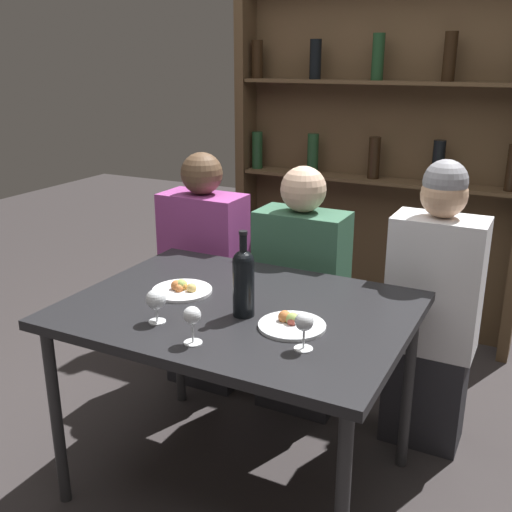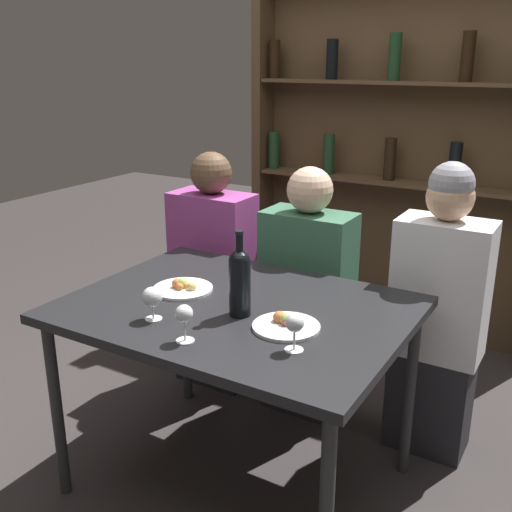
{
  "view_description": "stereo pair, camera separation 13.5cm",
  "coord_description": "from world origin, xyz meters",
  "px_view_note": "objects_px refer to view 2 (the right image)",
  "views": [
    {
      "loc": [
        0.98,
        -1.77,
        1.64
      ],
      "look_at": [
        0.0,
        0.14,
        0.92
      ],
      "focal_mm": 42.0,
      "sensor_mm": 36.0,
      "label": 1
    },
    {
      "loc": [
        1.09,
        -1.7,
        1.64
      ],
      "look_at": [
        0.0,
        0.14,
        0.92
      ],
      "focal_mm": 42.0,
      "sensor_mm": 36.0,
      "label": 2
    }
  ],
  "objects_px": {
    "wine_glass_0": "(184,316)",
    "seated_person_left": "(214,279)",
    "seated_person_center": "(307,301)",
    "food_plate_1": "(183,287)",
    "seated_person_right": "(438,319)",
    "wine_bottle": "(240,279)",
    "wine_glass_2": "(152,298)",
    "wine_glass_1": "(295,325)",
    "food_plate_0": "(286,325)"
  },
  "relations": [
    {
      "from": "wine_glass_2",
      "to": "seated_person_right",
      "type": "bearing_deg",
      "value": 49.2
    },
    {
      "from": "wine_glass_0",
      "to": "seated_person_right",
      "type": "xyz_separation_m",
      "value": [
        0.57,
        0.96,
        -0.26
      ]
    },
    {
      "from": "food_plate_1",
      "to": "seated_person_right",
      "type": "relative_size",
      "value": 0.18
    },
    {
      "from": "wine_bottle",
      "to": "wine_glass_0",
      "type": "height_order",
      "value": "wine_bottle"
    },
    {
      "from": "wine_glass_0",
      "to": "seated_person_left",
      "type": "relative_size",
      "value": 0.1
    },
    {
      "from": "wine_bottle",
      "to": "food_plate_1",
      "type": "relative_size",
      "value": 1.32
    },
    {
      "from": "food_plate_1",
      "to": "seated_person_left",
      "type": "xyz_separation_m",
      "value": [
        -0.28,
        0.62,
        -0.22
      ]
    },
    {
      "from": "wine_glass_1",
      "to": "food_plate_1",
      "type": "xyz_separation_m",
      "value": [
        -0.6,
        0.23,
        -0.07
      ]
    },
    {
      "from": "wine_glass_0",
      "to": "wine_glass_2",
      "type": "bearing_deg",
      "value": 158.1
    },
    {
      "from": "wine_bottle",
      "to": "seated_person_left",
      "type": "height_order",
      "value": "seated_person_left"
    },
    {
      "from": "wine_glass_1",
      "to": "seated_person_left",
      "type": "relative_size",
      "value": 0.1
    },
    {
      "from": "wine_glass_2",
      "to": "food_plate_0",
      "type": "bearing_deg",
      "value": 22.21
    },
    {
      "from": "wine_glass_1",
      "to": "food_plate_1",
      "type": "relative_size",
      "value": 0.53
    },
    {
      "from": "food_plate_1",
      "to": "seated_person_right",
      "type": "bearing_deg",
      "value": 36.24
    },
    {
      "from": "wine_glass_1",
      "to": "food_plate_0",
      "type": "relative_size",
      "value": 0.54
    },
    {
      "from": "wine_glass_0",
      "to": "seated_person_center",
      "type": "relative_size",
      "value": 0.11
    },
    {
      "from": "wine_glass_0",
      "to": "seated_person_left",
      "type": "xyz_separation_m",
      "value": [
        -0.56,
        0.96,
        -0.29
      ]
    },
    {
      "from": "food_plate_1",
      "to": "wine_bottle",
      "type": "bearing_deg",
      "value": -14.47
    },
    {
      "from": "food_plate_1",
      "to": "wine_glass_1",
      "type": "bearing_deg",
      "value": -20.52
    },
    {
      "from": "wine_glass_0",
      "to": "seated_person_right",
      "type": "relative_size",
      "value": 0.1
    },
    {
      "from": "wine_glass_1",
      "to": "food_plate_1",
      "type": "height_order",
      "value": "wine_glass_1"
    },
    {
      "from": "seated_person_left",
      "to": "seated_person_right",
      "type": "height_order",
      "value": "seated_person_right"
    },
    {
      "from": "wine_bottle",
      "to": "food_plate_1",
      "type": "xyz_separation_m",
      "value": [
        -0.31,
        0.08,
        -0.12
      ]
    },
    {
      "from": "seated_person_center",
      "to": "seated_person_left",
      "type": "bearing_deg",
      "value": 180.0
    },
    {
      "from": "wine_glass_1",
      "to": "wine_glass_2",
      "type": "relative_size",
      "value": 1.03
    },
    {
      "from": "seated_person_center",
      "to": "food_plate_1",
      "type": "bearing_deg",
      "value": -111.32
    },
    {
      "from": "food_plate_1",
      "to": "seated_person_center",
      "type": "distance_m",
      "value": 0.7
    },
    {
      "from": "food_plate_0",
      "to": "wine_bottle",
      "type": "bearing_deg",
      "value": 175.97
    },
    {
      "from": "wine_glass_1",
      "to": "wine_bottle",
      "type": "bearing_deg",
      "value": 153.38
    },
    {
      "from": "wine_glass_1",
      "to": "wine_glass_2",
      "type": "bearing_deg",
      "value": -175.36
    },
    {
      "from": "wine_glass_2",
      "to": "wine_glass_0",
      "type": "bearing_deg",
      "value": -21.9
    },
    {
      "from": "wine_glass_1",
      "to": "seated_person_center",
      "type": "height_order",
      "value": "seated_person_center"
    },
    {
      "from": "food_plate_0",
      "to": "seated_person_center",
      "type": "bearing_deg",
      "value": 110.26
    },
    {
      "from": "wine_glass_2",
      "to": "food_plate_1",
      "type": "distance_m",
      "value": 0.29
    },
    {
      "from": "wine_glass_0",
      "to": "wine_glass_1",
      "type": "relative_size",
      "value": 1.02
    },
    {
      "from": "wine_glass_2",
      "to": "seated_person_left",
      "type": "height_order",
      "value": "seated_person_left"
    },
    {
      "from": "seated_person_left",
      "to": "seated_person_right",
      "type": "distance_m",
      "value": 1.13
    },
    {
      "from": "seated_person_center",
      "to": "wine_glass_2",
      "type": "bearing_deg",
      "value": -100.45
    },
    {
      "from": "seated_person_left",
      "to": "seated_person_center",
      "type": "bearing_deg",
      "value": 0.0
    },
    {
      "from": "seated_person_center",
      "to": "seated_person_right",
      "type": "height_order",
      "value": "seated_person_right"
    },
    {
      "from": "food_plate_0",
      "to": "seated_person_left",
      "type": "bearing_deg",
      "value": 137.94
    },
    {
      "from": "food_plate_1",
      "to": "wine_glass_2",
      "type": "bearing_deg",
      "value": -73.88
    },
    {
      "from": "food_plate_1",
      "to": "seated_person_center",
      "type": "xyz_separation_m",
      "value": [
        0.24,
        0.62,
        -0.23
      ]
    },
    {
      "from": "wine_glass_1",
      "to": "seated_person_right",
      "type": "relative_size",
      "value": 0.1
    },
    {
      "from": "wine_glass_2",
      "to": "wine_glass_1",
      "type": "bearing_deg",
      "value": 4.64
    },
    {
      "from": "food_plate_0",
      "to": "seated_person_right",
      "type": "bearing_deg",
      "value": 64.56
    },
    {
      "from": "seated_person_right",
      "to": "seated_person_left",
      "type": "bearing_deg",
      "value": 180.0
    },
    {
      "from": "seated_person_center",
      "to": "wine_glass_1",
      "type": "bearing_deg",
      "value": -66.75
    },
    {
      "from": "seated_person_right",
      "to": "wine_glass_0",
      "type": "bearing_deg",
      "value": -120.47
    },
    {
      "from": "wine_bottle",
      "to": "seated_person_right",
      "type": "xyz_separation_m",
      "value": [
        0.53,
        0.7,
        -0.3
      ]
    }
  ]
}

